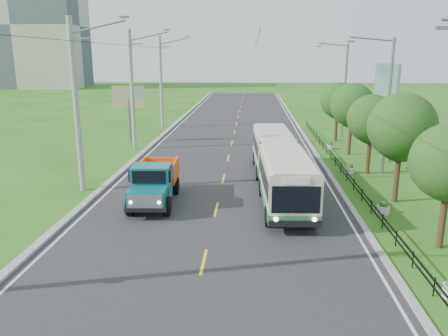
# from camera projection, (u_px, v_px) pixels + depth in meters

# --- Properties ---
(ground) EXTENTS (240.00, 240.00, 0.00)m
(ground) POSITION_uv_depth(u_px,v_px,m) (204.00, 262.00, 17.14)
(ground) COLOR #225E16
(ground) RESTS_ON ground
(road) EXTENTS (14.00, 120.00, 0.02)m
(road) POSITION_uv_depth(u_px,v_px,m) (230.00, 153.00, 36.47)
(road) COLOR #28282B
(road) RESTS_ON ground
(curb_left) EXTENTS (0.40, 120.00, 0.15)m
(curb_left) POSITION_uv_depth(u_px,v_px,m) (145.00, 151.00, 36.89)
(curb_left) COLOR #9E9E99
(curb_left) RESTS_ON ground
(curb_right) EXTENTS (0.30, 120.00, 0.10)m
(curb_right) POSITION_uv_depth(u_px,v_px,m) (316.00, 153.00, 36.01)
(curb_right) COLOR #9E9E99
(curb_right) RESTS_ON ground
(edge_line_left) EXTENTS (0.12, 120.00, 0.00)m
(edge_line_left) POSITION_uv_depth(u_px,v_px,m) (151.00, 151.00, 36.87)
(edge_line_left) COLOR silver
(edge_line_left) RESTS_ON road
(edge_line_right) EXTENTS (0.12, 120.00, 0.00)m
(edge_line_right) POSITION_uv_depth(u_px,v_px,m) (310.00, 154.00, 36.05)
(edge_line_right) COLOR silver
(edge_line_right) RESTS_ON road
(centre_dash) EXTENTS (0.12, 2.20, 0.00)m
(centre_dash) POSITION_uv_depth(u_px,v_px,m) (204.00, 261.00, 17.13)
(centre_dash) COLOR yellow
(centre_dash) RESTS_ON road
(railing_right) EXTENTS (0.04, 40.00, 0.60)m
(railing_right) POSITION_uv_depth(u_px,v_px,m) (341.00, 169.00, 30.10)
(railing_right) COLOR black
(railing_right) RESTS_ON ground
(pole_near) EXTENTS (3.51, 0.32, 10.00)m
(pole_near) POSITION_uv_depth(u_px,v_px,m) (77.00, 105.00, 25.08)
(pole_near) COLOR gray
(pole_near) RESTS_ON ground
(pole_mid) EXTENTS (3.51, 0.32, 10.00)m
(pole_mid) POSITION_uv_depth(u_px,v_px,m) (132.00, 90.00, 36.67)
(pole_mid) COLOR gray
(pole_mid) RESTS_ON ground
(pole_far) EXTENTS (3.51, 0.32, 10.00)m
(pole_far) POSITION_uv_depth(u_px,v_px,m) (161.00, 82.00, 48.27)
(pole_far) COLOR gray
(pole_far) RESTS_ON ground
(tree_third) EXTENTS (3.60, 3.62, 6.00)m
(tree_third) POSITION_uv_depth(u_px,v_px,m) (402.00, 130.00, 23.41)
(tree_third) COLOR #382314
(tree_third) RESTS_ON ground
(tree_fourth) EXTENTS (3.24, 3.31, 5.40)m
(tree_fourth) POSITION_uv_depth(u_px,v_px,m) (372.00, 121.00, 29.30)
(tree_fourth) COLOR #382314
(tree_fourth) RESTS_ON ground
(tree_fifth) EXTENTS (3.48, 3.52, 5.80)m
(tree_fifth) POSITION_uv_depth(u_px,v_px,m) (352.00, 107.00, 35.04)
(tree_fifth) COLOR #382314
(tree_fifth) RESTS_ON ground
(tree_back) EXTENTS (3.30, 3.36, 5.50)m
(tree_back) POSITION_uv_depth(u_px,v_px,m) (338.00, 102.00, 40.88)
(tree_back) COLOR #382314
(tree_back) RESTS_ON ground
(streetlight_mid) EXTENTS (3.02, 0.20, 9.07)m
(streetlight_mid) POSITION_uv_depth(u_px,v_px,m) (386.00, 102.00, 28.79)
(streetlight_mid) COLOR slate
(streetlight_mid) RESTS_ON ground
(streetlight_far) EXTENTS (3.02, 0.20, 9.07)m
(streetlight_far) POSITION_uv_depth(u_px,v_px,m) (343.00, 87.00, 42.32)
(streetlight_far) COLOR slate
(streetlight_far) RESTS_ON ground
(planter_near) EXTENTS (0.64, 0.64, 0.67)m
(planter_near) POSITION_uv_depth(u_px,v_px,m) (383.00, 208.00, 22.34)
(planter_near) COLOR silver
(planter_near) RESTS_ON ground
(planter_mid) EXTENTS (0.64, 0.64, 0.67)m
(planter_mid) POSITION_uv_depth(u_px,v_px,m) (350.00, 169.00, 30.07)
(planter_mid) COLOR silver
(planter_mid) RESTS_ON ground
(planter_far) EXTENTS (0.64, 0.64, 0.67)m
(planter_far) POSITION_uv_depth(u_px,v_px,m) (330.00, 146.00, 37.80)
(planter_far) COLOR silver
(planter_far) RESTS_ON ground
(billboard_left) EXTENTS (3.00, 0.20, 5.20)m
(billboard_left) POSITION_uv_depth(u_px,v_px,m) (129.00, 101.00, 39.96)
(billboard_left) COLOR slate
(billboard_left) RESTS_ON ground
(billboard_right) EXTENTS (0.24, 6.00, 7.30)m
(billboard_right) POSITION_uv_depth(u_px,v_px,m) (386.00, 89.00, 34.38)
(billboard_right) COLOR slate
(billboard_right) RESTS_ON ground
(apartment_near) EXTENTS (28.00, 14.00, 30.00)m
(apartment_near) POSITION_uv_depth(u_px,v_px,m) (25.00, 26.00, 108.60)
(apartment_near) COLOR #B7B2A3
(apartment_near) RESTS_ON ground
(bus) EXTENTS (3.04, 14.79, 2.84)m
(bus) POSITION_uv_depth(u_px,v_px,m) (279.00, 162.00, 26.12)
(bus) COLOR #2A6937
(bus) RESTS_ON ground
(dump_truck) EXTENTS (2.41, 5.65, 2.33)m
(dump_truck) POSITION_uv_depth(u_px,v_px,m) (154.00, 180.00, 23.68)
(dump_truck) COLOR #116B6B
(dump_truck) RESTS_ON ground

